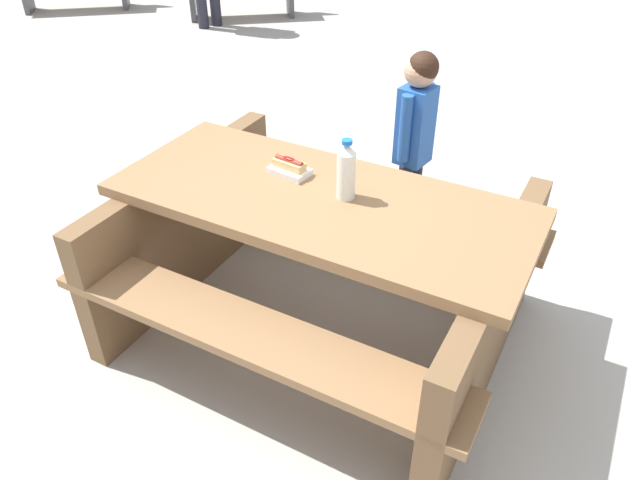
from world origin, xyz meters
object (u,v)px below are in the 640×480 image
soda_bottle (346,171)px  hotdog_tray (289,168)px  child_in_coat (415,126)px  picnic_table (320,255)px

soda_bottle → hotdog_tray: bearing=9.1°
hotdog_tray → child_in_coat: bearing=-89.1°
picnic_table → hotdog_tray: 0.41m
picnic_table → child_in_coat: 0.97m
picnic_table → hotdog_tray: hotdog_tray is taller
picnic_table → child_in_coat: (0.25, -0.90, 0.27)m
soda_bottle → child_in_coat: size_ratio=0.24×
hotdog_tray → child_in_coat: 0.87m
picnic_table → soda_bottle: 0.44m
soda_bottle → hotdog_tray: size_ratio=1.32×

